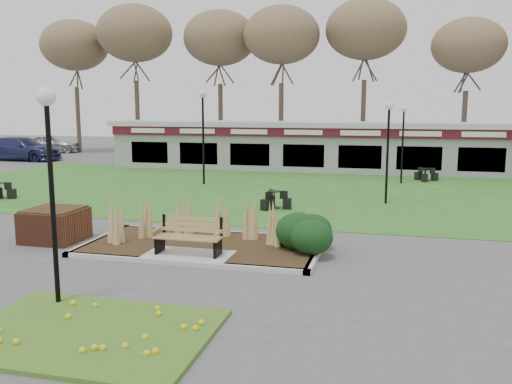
% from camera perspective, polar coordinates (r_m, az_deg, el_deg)
% --- Properties ---
extents(ground, '(100.00, 100.00, 0.00)m').
position_cam_1_polar(ground, '(13.80, -7.32, -7.17)').
color(ground, '#515154').
rests_on(ground, ground).
extents(lawn, '(34.00, 16.00, 0.02)m').
position_cam_1_polar(lawn, '(25.10, 2.64, 0.27)').
color(lawn, '#2C641F').
rests_on(lawn, ground).
extents(flower_bed, '(4.20, 3.00, 0.16)m').
position_cam_1_polar(flower_bed, '(9.88, -17.33, -13.80)').
color(flower_bed, '#38691E').
rests_on(flower_bed, ground).
extents(planting_bed, '(6.75, 3.40, 1.27)m').
position_cam_1_polar(planting_bed, '(14.56, -0.72, -4.74)').
color(planting_bed, '#2E2312').
rests_on(planting_bed, ground).
extents(park_bench, '(1.70, 0.66, 0.93)m').
position_cam_1_polar(park_bench, '(13.87, -7.00, -4.56)').
color(park_bench, '#AD804E').
rests_on(park_bench, ground).
extents(brick_planter, '(1.50, 1.50, 0.95)m').
position_cam_1_polar(brick_planter, '(16.58, -20.42, -3.23)').
color(brick_planter, brown).
rests_on(brick_planter, ground).
extents(food_pavilion, '(24.60, 3.40, 2.90)m').
position_cam_1_polar(food_pavilion, '(32.74, 5.42, 4.87)').
color(food_pavilion, gray).
rests_on(food_pavilion, ground).
extents(tree_backdrop, '(47.24, 5.24, 10.36)m').
position_cam_1_polar(tree_backdrop, '(40.87, 7.32, 15.33)').
color(tree_backdrop, '#47382B').
rests_on(tree_backdrop, ground).
extents(lamp_post_near_left, '(0.35, 0.35, 4.18)m').
position_cam_1_polar(lamp_post_near_left, '(10.79, -20.94, 4.24)').
color(lamp_post_near_left, black).
rests_on(lamp_post_near_left, ground).
extents(lamp_post_mid_left, '(0.38, 0.38, 4.60)m').
position_cam_1_polar(lamp_post_mid_left, '(26.57, -5.61, 7.96)').
color(lamp_post_mid_left, black).
rests_on(lamp_post_mid_left, ground).
extents(lamp_post_mid_right, '(0.32, 0.32, 3.86)m').
position_cam_1_polar(lamp_post_mid_right, '(27.72, 15.25, 6.62)').
color(lamp_post_mid_right, black).
rests_on(lamp_post_mid_right, ground).
extents(lamp_post_far_right, '(0.33, 0.33, 4.02)m').
position_cam_1_polar(lamp_post_far_right, '(21.74, 13.77, 6.40)').
color(lamp_post_far_right, black).
rests_on(lamp_post_far_right, ground).
extents(bistro_set_a, '(1.22, 1.20, 0.66)m').
position_cam_1_polar(bistro_set_a, '(24.92, -25.35, -0.13)').
color(bistro_set_a, black).
rests_on(bistro_set_a, ground).
extents(bistro_set_c, '(1.10, 1.25, 0.67)m').
position_cam_1_polar(bistro_set_c, '(20.36, 1.95, -1.13)').
color(bistro_set_c, black).
rests_on(bistro_set_c, ground).
extents(bistro_set_d, '(1.21, 1.16, 0.65)m').
position_cam_1_polar(bistro_set_d, '(29.22, 17.43, 1.56)').
color(bistro_set_d, black).
rests_on(bistro_set_d, ground).
extents(car_silver, '(4.96, 3.61, 1.57)m').
position_cam_1_polar(car_silver, '(48.01, -20.89, 4.81)').
color(car_silver, silver).
rests_on(car_silver, ground).
extents(car_black, '(3.97, 1.98, 1.25)m').
position_cam_1_polar(car_black, '(43.11, -9.86, 4.64)').
color(car_black, black).
rests_on(car_black, ground).
extents(car_blue, '(5.70, 2.35, 1.65)m').
position_cam_1_polar(car_blue, '(42.05, -23.41, 4.20)').
color(car_blue, navy).
rests_on(car_blue, ground).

